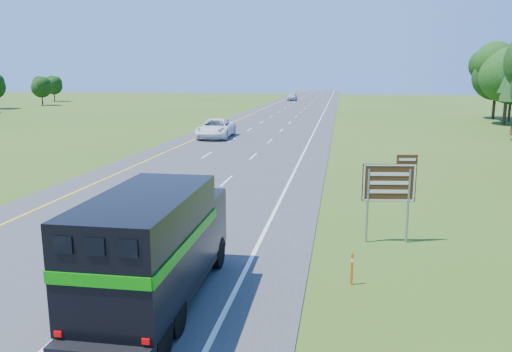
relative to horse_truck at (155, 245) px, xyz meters
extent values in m
cube|color=#38383A|center=(-3.62, 46.05, -1.76)|extent=(15.00, 260.00, 0.04)
cube|color=yellow|center=(-9.12, 46.05, -1.73)|extent=(0.15, 260.00, 0.01)
cube|color=white|center=(1.88, 46.05, -1.73)|extent=(0.15, 260.00, 0.01)
cylinder|color=black|center=(-1.00, 2.96, -1.24)|extent=(0.33, 1.01, 1.01)
cylinder|color=black|center=(0.92, 2.99, -1.24)|extent=(0.33, 1.01, 1.01)
cylinder|color=black|center=(-0.94, -1.43, -1.24)|extent=(0.33, 1.01, 1.01)
cylinder|color=black|center=(0.98, -1.40, -1.24)|extent=(0.33, 1.01, 1.01)
cylinder|color=black|center=(-0.92, -2.52, -1.24)|extent=(0.33, 1.01, 1.01)
cylinder|color=black|center=(0.99, -2.50, -1.24)|extent=(0.33, 1.01, 1.01)
cube|color=black|center=(0.00, 0.05, -1.13)|extent=(2.29, 7.34, 0.26)
cube|color=black|center=(-0.04, 2.88, -0.13)|extent=(2.26, 1.68, 1.74)
cube|color=black|center=(-0.05, 3.72, 0.33)|extent=(2.01, 0.08, 0.55)
cube|color=black|center=(0.01, -0.59, 0.26)|extent=(2.36, 5.33, 2.51)
cube|color=#098B07|center=(0.05, -3.26, 0.38)|extent=(2.28, 0.07, 0.27)
cube|color=#098B07|center=(-1.15, -0.61, 0.38)|extent=(0.11, 5.30, 0.27)
cube|color=#098B07|center=(1.17, -0.57, 0.38)|extent=(0.11, 5.30, 0.27)
cube|color=black|center=(-0.64, -3.27, 1.10)|extent=(0.41, 0.04, 0.37)
cube|color=black|center=(0.05, -3.26, 1.10)|extent=(0.41, 0.04, 0.37)
cube|color=black|center=(0.73, -3.25, 1.10)|extent=(0.41, 0.04, 0.37)
cube|color=#B20505|center=(-0.91, -3.27, -0.86)|extent=(0.16, 0.04, 0.13)
cube|color=#B20505|center=(1.00, -3.25, -0.86)|extent=(0.16, 0.04, 0.13)
imported|color=white|center=(-7.37, 35.59, -0.82)|extent=(3.29, 6.71, 1.83)
imported|color=#BABBC2|center=(-6.75, 105.61, -0.87)|extent=(2.21, 5.16, 1.74)
cylinder|color=gray|center=(5.83, 6.44, -0.37)|extent=(0.09, 0.09, 2.82)
cylinder|color=gray|center=(7.31, 6.66, -0.37)|extent=(0.09, 0.09, 2.82)
cube|color=#46240F|center=(6.57, 6.55, 0.52)|extent=(1.96, 0.33, 1.41)
cube|color=#46240F|center=(7.18, 6.64, 1.39)|extent=(0.75, 0.16, 0.34)
cube|color=white|center=(6.58, 6.52, 0.52)|extent=(1.86, 0.27, 1.35)
cube|color=#E5540C|center=(5.23, 2.39, -1.28)|extent=(0.07, 0.04, 1.00)
cube|color=white|center=(5.23, 2.39, -1.01)|extent=(0.08, 0.05, 0.11)
camera|label=1|loc=(4.76, -11.94, 4.46)|focal=35.00mm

